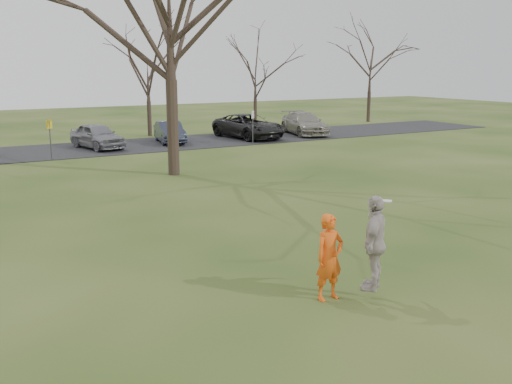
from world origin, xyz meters
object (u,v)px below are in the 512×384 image
(car_7, at_px, (304,123))
(big_tree, at_px, (169,13))
(car_5, at_px, (170,132))
(player_defender, at_px, (329,257))
(car_4, at_px, (97,136))
(catching_play, at_px, (375,243))
(car_6, at_px, (249,126))

(car_7, xyz_separation_m, big_tree, (-13.69, -9.71, 6.20))
(car_5, bearing_deg, player_defender, -93.61)
(player_defender, height_order, big_tree, big_tree)
(car_4, height_order, catching_play, catching_play)
(car_6, distance_m, car_7, 4.44)
(player_defender, height_order, catching_play, catching_play)
(car_4, distance_m, car_6, 10.11)
(catching_play, bearing_deg, car_7, 58.54)
(car_5, relative_size, car_7, 0.76)
(car_7, xyz_separation_m, catching_play, (-15.39, -25.16, 0.44))
(car_4, height_order, car_5, car_4)
(car_4, relative_size, big_tree, 0.31)
(big_tree, bearing_deg, car_5, 69.61)
(car_4, xyz_separation_m, car_7, (14.55, -0.15, 0.03))
(car_7, bearing_deg, big_tree, -132.14)
(player_defender, distance_m, car_5, 25.94)
(catching_play, height_order, big_tree, big_tree)
(player_defender, xyz_separation_m, car_6, (11.76, 24.79, -0.09))
(car_6, bearing_deg, car_7, -7.69)
(car_7, relative_size, big_tree, 0.37)
(car_4, relative_size, catching_play, 2.14)
(car_4, distance_m, car_5, 4.65)
(catching_play, bearing_deg, player_defender, 150.12)
(car_5, relative_size, car_6, 0.70)
(car_7, height_order, catching_play, catching_play)
(car_6, height_order, car_7, car_6)
(player_defender, relative_size, catching_play, 0.92)
(car_4, xyz_separation_m, big_tree, (0.85, -9.86, 6.23))
(car_4, height_order, big_tree, big_tree)
(catching_play, distance_m, big_tree, 16.57)
(player_defender, relative_size, big_tree, 0.13)
(car_7, bearing_deg, car_6, -168.76)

